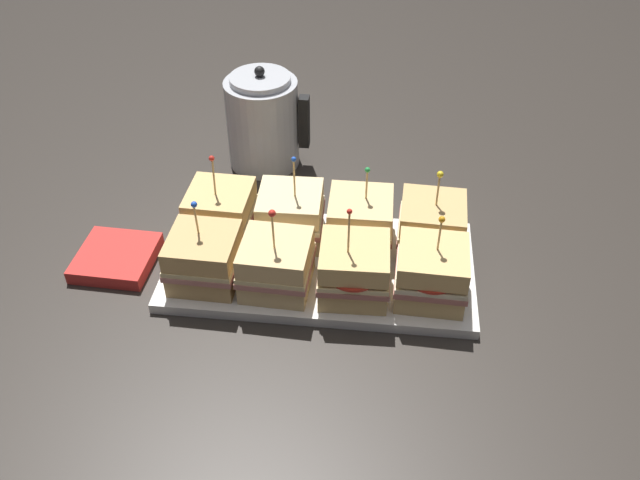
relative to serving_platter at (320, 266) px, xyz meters
name	(u,v)px	position (x,y,z in m)	size (l,w,h in m)	color
ground_plane	(320,270)	(0.00, 0.00, -0.01)	(6.00, 6.00, 0.00)	#2D2823
serving_platter	(320,266)	(0.00, 0.00, 0.00)	(0.51, 0.26, 0.02)	white
sandwich_front_far_left	(204,258)	(-0.18, -0.06, 0.05)	(0.11, 0.11, 0.15)	tan
sandwich_front_center_left	(276,265)	(-0.06, -0.06, 0.05)	(0.12, 0.12, 0.16)	#DBB77A
sandwich_front_center_right	(354,270)	(0.06, -0.06, 0.05)	(0.11, 0.12, 0.17)	tan
sandwich_front_far_right	(431,273)	(0.18, -0.06, 0.05)	(0.12, 0.12, 0.15)	tan
sandwich_back_far_left	(221,213)	(-0.18, 0.06, 0.05)	(0.11, 0.12, 0.16)	tan
sandwich_back_center_left	(290,216)	(-0.06, 0.06, 0.05)	(0.11, 0.11, 0.17)	beige
sandwich_back_center_right	(360,221)	(0.06, 0.06, 0.05)	(0.11, 0.11, 0.15)	#DBB77A
sandwich_back_far_right	(432,226)	(0.18, 0.06, 0.05)	(0.12, 0.12, 0.15)	tan
kettle_steel	(263,121)	(-0.15, 0.32, 0.08)	(0.17, 0.14, 0.21)	#B7BABF
napkin_stack	(116,258)	(-0.35, -0.02, 0.00)	(0.13, 0.13, 0.02)	red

